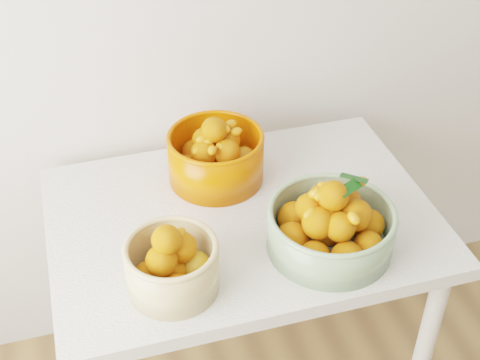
{
  "coord_description": "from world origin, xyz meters",
  "views": [
    {
      "loc": [
        -0.81,
        0.33,
        1.89
      ],
      "look_at": [
        -0.46,
        1.53,
        0.92
      ],
      "focal_mm": 50.0,
      "sensor_mm": 36.0,
      "label": 1
    }
  ],
  "objects_px": {
    "table": "(242,241)",
    "bowl_cream": "(172,264)",
    "bowl_orange": "(216,156)",
    "bowl_green": "(330,225)"
  },
  "relations": [
    {
      "from": "bowl_green",
      "to": "bowl_orange",
      "type": "bearing_deg",
      "value": 119.42
    },
    {
      "from": "table",
      "to": "bowl_orange",
      "type": "bearing_deg",
      "value": 98.22
    },
    {
      "from": "table",
      "to": "bowl_orange",
      "type": "distance_m",
      "value": 0.24
    },
    {
      "from": "bowl_cream",
      "to": "bowl_orange",
      "type": "height_order",
      "value": "bowl_orange"
    },
    {
      "from": "bowl_cream",
      "to": "bowl_green",
      "type": "height_order",
      "value": "bowl_green"
    },
    {
      "from": "bowl_orange",
      "to": "table",
      "type": "bearing_deg",
      "value": -81.78
    },
    {
      "from": "table",
      "to": "bowl_green",
      "type": "relative_size",
      "value": 2.51
    },
    {
      "from": "table",
      "to": "bowl_green",
      "type": "bearing_deg",
      "value": -45.7
    },
    {
      "from": "table",
      "to": "bowl_green",
      "type": "height_order",
      "value": "bowl_green"
    },
    {
      "from": "table",
      "to": "bowl_cream",
      "type": "xyz_separation_m",
      "value": [
        -0.22,
        -0.2,
        0.17
      ]
    }
  ]
}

